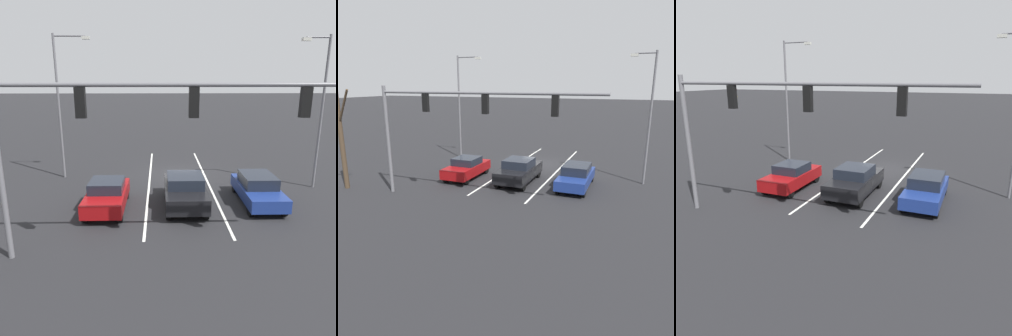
% 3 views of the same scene
% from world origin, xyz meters
% --- Properties ---
extents(ground_plane, '(240.00, 240.00, 0.00)m').
position_xyz_m(ground_plane, '(0.00, 0.00, 0.00)').
color(ground_plane, black).
extents(lane_stripe_left_divider, '(0.12, 15.31, 0.01)m').
position_xyz_m(lane_stripe_left_divider, '(-1.77, 1.65, 0.01)').
color(lane_stripe_left_divider, silver).
rests_on(lane_stripe_left_divider, ground_plane).
extents(lane_stripe_center_divider, '(0.12, 15.31, 0.01)m').
position_xyz_m(lane_stripe_center_divider, '(1.77, 1.65, 0.01)').
color(lane_stripe_center_divider, silver).
rests_on(lane_stripe_center_divider, ground_plane).
extents(car_black_midlane_front, '(1.94, 4.38, 1.58)m').
position_xyz_m(car_black_midlane_front, '(-0.09, 5.63, 0.82)').
color(car_black_midlane_front, black).
rests_on(car_black_midlane_front, ground_plane).
extents(car_maroon_rightlane_front, '(1.78, 4.03, 1.43)m').
position_xyz_m(car_maroon_rightlane_front, '(3.65, 5.95, 0.72)').
color(car_maroon_rightlane_front, maroon).
rests_on(car_maroon_rightlane_front, ground_plane).
extents(car_navy_leftlane_front, '(1.77, 4.40, 1.46)m').
position_xyz_m(car_navy_leftlane_front, '(-3.77, 5.30, 0.75)').
color(car_navy_leftlane_front, navy).
rests_on(car_navy_leftlane_front, ground_plane).
extents(traffic_signal_gantry, '(12.33, 0.37, 6.24)m').
position_xyz_m(traffic_signal_gantry, '(2.18, 10.29, 4.79)').
color(traffic_signal_gantry, slate).
rests_on(traffic_signal_gantry, ground_plane).
extents(street_lamp_right_shoulder, '(2.15, 0.24, 8.57)m').
position_xyz_m(street_lamp_right_shoulder, '(6.96, 0.56, 4.94)').
color(street_lamp_right_shoulder, slate).
rests_on(street_lamp_right_shoulder, ground_plane).
extents(street_lamp_left_shoulder, '(1.53, 0.24, 8.27)m').
position_xyz_m(street_lamp_left_shoulder, '(-7.58, 2.95, 4.70)').
color(street_lamp_left_shoulder, slate).
rests_on(street_lamp_left_shoulder, ground_plane).
extents(bare_tree_near, '(2.77, 1.67, 6.18)m').
position_xyz_m(bare_tree_near, '(9.47, 10.87, 3.35)').
color(bare_tree_near, '#423323').
rests_on(bare_tree_near, ground_plane).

